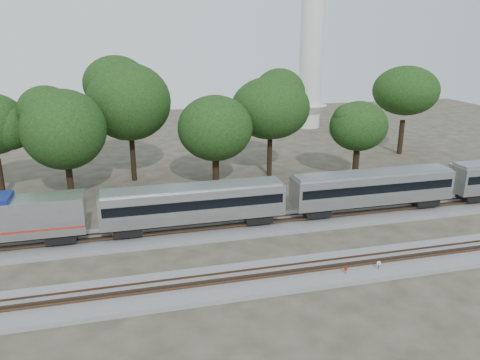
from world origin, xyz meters
name	(u,v)px	position (x,y,z in m)	size (l,w,h in m)	color
ground	(254,256)	(0.00, 0.00, 0.00)	(160.00, 160.00, 0.00)	#383328
track_far	(237,227)	(0.00, 6.00, 0.21)	(160.00, 5.00, 0.73)	slate
track_near	(268,277)	(0.00, -4.00, 0.21)	(160.00, 5.00, 0.73)	slate
train	(451,180)	(23.77, 6.00, 3.17)	(107.87, 3.08, 4.54)	silver
switch_stand_red	(346,271)	(5.92, -5.29, 0.60)	(0.30, 0.08, 0.94)	#512D19
switch_stand_white	(379,266)	(8.79, -5.28, 0.71)	(0.35, 0.07, 1.11)	#512D19
switch_lever	(343,277)	(5.68, -5.41, 0.15)	(0.50, 0.30, 0.30)	#512D19
tree_2	(64,130)	(-16.31, 18.26, 8.25)	(8.40, 8.40, 11.85)	black
tree_3	(129,102)	(-9.15, 24.49, 10.09)	(10.27, 10.27, 14.48)	black
tree_4	(215,128)	(0.37, 18.21, 7.56)	(7.71, 7.71, 10.87)	black
tree_5	(271,108)	(8.41, 22.15, 9.00)	(9.16, 9.16, 12.92)	black
tree_6	(359,126)	(18.44, 17.35, 7.09)	(7.23, 7.23, 10.19)	black
tree_7	(406,91)	(31.77, 28.16, 9.79)	(9.96, 9.96, 14.05)	black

